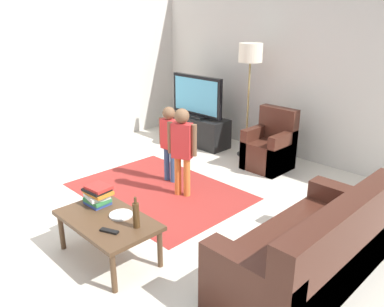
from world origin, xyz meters
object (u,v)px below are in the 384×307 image
Objects in this scene: tv at (197,97)px; child_center at (182,145)px; bottle at (136,215)px; tv_remote at (109,231)px; armchair at (270,149)px; couch at (314,255)px; child_near_tv at (169,137)px; coffee_table at (108,223)px; plate at (121,215)px; tv_stand at (197,130)px; book_stack at (98,195)px; floor_lamp at (250,59)px.

tv reaches higher than child_center.
bottle is 1.72× the size of tv_remote.
armchair is 0.79× the size of child_center.
tv is at bearing 149.41° from couch.
armchair is 5.29× the size of tv_remote.
child_near_tv reaches higher than coffee_table.
plate is (0.31, -2.88, 0.13)m from armchair.
book_stack is at bearing -62.61° from tv_stand.
coffee_table is at bearing -112.73° from plate.
tv_stand is 1.57m from armchair.
bottle is 0.27m from tv_remote.
child_near_tv is 1.96m from bottle.
coffee_table is at bearing -85.07° from armchair.
floor_lamp reaches higher than coffee_table.
tv is 1.21m from floor_lamp.
couch is 1.01× the size of floor_lamp.
child_center is at bearing 169.07° from couch.
bottle is at bearing -58.34° from child_center.
coffee_table is (0.49, -1.42, -0.31)m from child_center.
couch is 10.59× the size of tv_remote.
bottle is at bearing 17.35° from coffee_table.
book_stack is 1.65× the size of tv_remote.
child_near_tv is 0.48m from child_center.
child_center reaches higher than coffee_table.
floor_lamp is 3.46m from bottle.
tv reaches higher than couch.
couch reaches higher than tv_stand.
tv reaches higher than tv_remote.
child_center reaches higher than child_near_tv.
child_center is (-2.05, 0.40, 0.39)m from couch.
child_center is (0.45, -0.18, 0.05)m from child_near_tv.
plate is at bearing -57.26° from tv_stand.
tv is at bearing 122.10° from child_near_tv.
tv_remote is 0.77× the size of plate.
coffee_table is at bearing -58.99° from tv_stand.
armchair is at bearing -17.66° from floor_lamp.
child_near_tv is 6.20× the size of tv_remote.
couch is 2.68m from armchair.
child_near_tv reaches higher than tv_remote.
plate is at bearing 175.76° from bottle.
book_stack is 0.96× the size of bottle.
tv reaches higher than child_near_tv.
bottle is (0.81, -1.32, -0.14)m from child_center.
book_stack reaches higher than plate.
plate is at bearing -83.88° from armchair.
child_center is 5.17× the size of plate.
couch is 1.58× the size of child_center.
tv_stand is 5.45× the size of plate.
tv_stand is 3.94m from couch.
floor_lamp is at bearing 84.62° from tv_remote.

